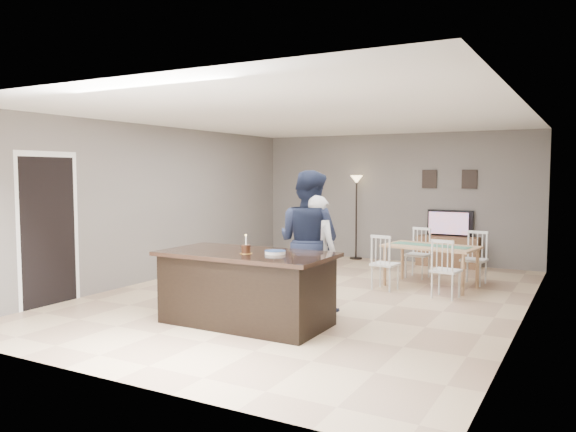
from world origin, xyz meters
The scene contains 14 objects.
floor centered at (0.00, 0.00, 0.00)m, with size 8.00×8.00×0.00m, color tan.
room_shell centered at (0.00, 0.00, 1.68)m, with size 8.00×8.00×8.00m.
kitchen_island centered at (0.00, -1.80, 0.45)m, with size 2.15×1.10×0.90m.
tv_console centered at (1.20, 3.77, 0.30)m, with size 1.20×0.40×0.60m, color brown.
television centered at (1.20, 3.84, 0.86)m, with size 0.91×0.12×0.53m, color black.
tv_screen_glow centered at (1.20, 3.76, 0.87)m, with size 0.78×0.78×0.00m, color #DB5318.
picture_frames centered at (1.15, 3.98, 1.75)m, with size 1.10×0.02×0.38m.
doorway centered at (-2.99, -2.30, 1.26)m, with size 0.00×2.10×2.65m.
woman centered at (0.54, -0.88, 0.79)m, with size 0.58×0.38×1.59m, color #BABBBF.
man centered at (0.40, -0.87, 0.95)m, with size 0.93×0.72×1.91m, color #161D32.
birthday_cake centered at (0.06, -1.90, 0.96)m, with size 0.15×0.15×0.23m.
plate_stack centered at (0.39, -1.76, 0.92)m, with size 0.26×0.26×0.04m.
dining_table centered at (1.42, 1.56, 0.57)m, with size 1.60×1.82×0.89m.
floor_lamp centered at (-0.78, 3.79, 1.41)m, with size 0.27×0.27×1.82m.
Camera 1 is at (3.75, -7.57, 1.88)m, focal length 35.00 mm.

